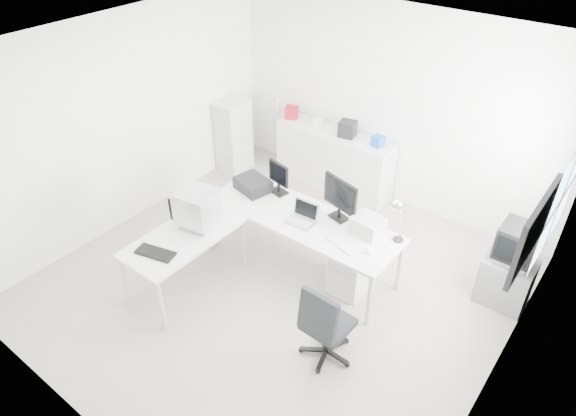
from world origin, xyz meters
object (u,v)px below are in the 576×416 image
Objects in this scene: laptop at (301,216)px; inkjet_printer at (253,185)px; crt_monitor at (197,207)px; sideboard at (334,160)px; lcd_monitor_large at (340,199)px; filing_cabinet at (234,136)px; crt_tv at (517,245)px; drawer_pedestal at (352,268)px; tv_cabinet at (505,281)px; side_desk at (187,261)px; main_desk at (302,242)px; laser_printer at (368,225)px; lcd_monitor_small at (279,178)px; office_chair at (328,321)px.

inkjet_printer is at bearing 164.70° from laptop.
crt_monitor is 0.27× the size of sideboard.
filing_cabinet is at bearing 172.85° from lcd_monitor_large.
filing_cabinet reaches higher than crt_tv.
laptop is at bearing -154.37° from crt_tv.
drawer_pedestal is 1.02× the size of tv_cabinet.
laptop is at bearing 29.08° from crt_monitor.
lcd_monitor_large is 1.97m from crt_tv.
side_desk is 1.22× the size of filing_cabinet.
main_desk is 1.71× the size of side_desk.
side_desk is at bearing -146.31° from tv_cabinet.
lcd_monitor_large is at bearing 46.63° from laptop.
laser_printer is 1.70m from tv_cabinet.
lcd_monitor_small is at bearing -166.13° from crt_tv.
laptop is 2.37m from crt_tv.
lcd_monitor_large is 0.89× the size of tv_cabinet.
laser_printer is at bearing 73.61° from drawer_pedestal.
laptop is 2.76m from filing_cabinet.
laser_printer is (1.30, -0.03, -0.11)m from lcd_monitor_small.
drawer_pedestal is 0.61× the size of office_chair.
main_desk is at bearing -129.98° from lcd_monitor_large.
laptop is 0.16× the size of sideboard.
laptop is 1.18m from crt_monitor.
filing_cabinet is at bearing 175.20° from tv_cabinet.
filing_cabinet is at bearing 113.40° from crt_monitor.
inkjet_printer is at bearing -164.79° from crt_tv.
sideboard is at bearing 129.18° from drawer_pedestal.
inkjet_printer is 0.97m from crt_monitor.
crt_monitor is 3.59m from tv_cabinet.
lcd_monitor_small is 2.09m from filing_cabinet.
main_desk is at bearing -29.46° from filing_cabinet.
filing_cabinet reaches higher than inkjet_printer.
laptop is at bearing -63.43° from main_desk.
main_desk reaches higher than tv_cabinet.
office_chair reaches higher than sideboard.
main_desk is 2.66m from filing_cabinet.
office_chair reaches higher than laptop.
tv_cabinet is (1.44, 0.71, -0.55)m from laser_printer.
main_desk is 0.84m from lcd_monitor_small.
filing_cabinet is at bearing 150.54° from main_desk.
drawer_pedestal is 0.86m from laptop.
sideboard is at bearing 17.54° from filing_cabinet.
crt_tv reaches higher than drawer_pedestal.
laptop reaches higher than laser_printer.
main_desk is 0.91m from laser_printer.
laser_printer reaches higher than sideboard.
laptop is (-0.65, -0.15, 0.55)m from drawer_pedestal.
crt_monitor reaches higher than office_chair.
lcd_monitor_large is (0.35, 0.25, 0.64)m from main_desk.
laser_printer is at bearing 39.52° from side_desk.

